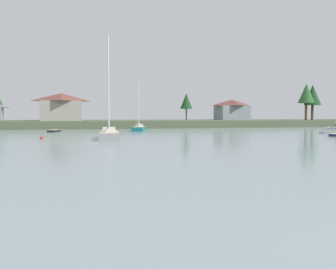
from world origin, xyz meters
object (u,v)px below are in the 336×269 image
sailboat_teal (139,130)px  dinghy_black (54,131)px  sailboat_grey (109,137)px  mooring_buoy_red (42,138)px

sailboat_teal → dinghy_black: bearing=-178.4°
sailboat_grey → mooring_buoy_red: 9.10m
mooring_buoy_red → dinghy_black: bearing=88.7°
sailboat_grey → sailboat_teal: bearing=70.7°
dinghy_black → sailboat_grey: bearing=-71.5°
dinghy_black → sailboat_grey: sailboat_grey is taller
sailboat_teal → sailboat_grey: size_ratio=0.72×
sailboat_grey → mooring_buoy_red: size_ratio=28.43×
sailboat_teal → dinghy_black: (-16.91, -0.47, -0.09)m
dinghy_black → mooring_buoy_red: 21.67m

